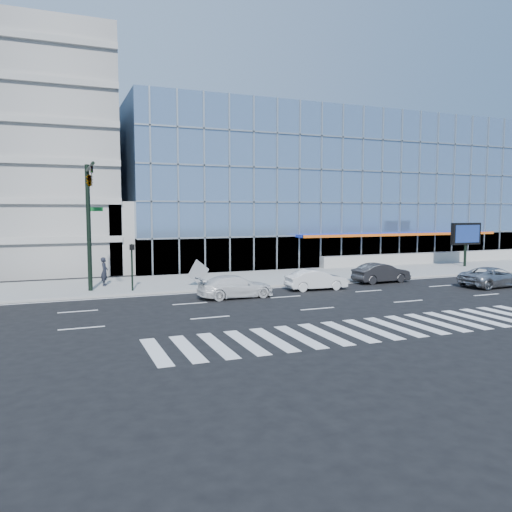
# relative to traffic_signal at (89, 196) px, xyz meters

# --- Properties ---
(ground) EXTENTS (160.00, 160.00, 0.00)m
(ground) POSITION_rel_traffic_signal_xyz_m (11.00, -4.57, -6.16)
(ground) COLOR black
(ground) RESTS_ON ground
(sidewalk) EXTENTS (120.00, 8.00, 0.15)m
(sidewalk) POSITION_rel_traffic_signal_xyz_m (11.00, 3.43, -6.09)
(sidewalk) COLOR gray
(sidewalk) RESTS_ON ground
(theatre_building) EXTENTS (42.00, 26.00, 15.00)m
(theatre_building) POSITION_rel_traffic_signal_xyz_m (25.00, 21.43, 1.34)
(theatre_building) COLOR #6685AB
(theatre_building) RESTS_ON ground
(ramp_block) EXTENTS (6.00, 8.00, 6.00)m
(ramp_block) POSITION_rel_traffic_signal_xyz_m (5.00, 13.43, -3.16)
(ramp_block) COLOR gray
(ramp_block) RESTS_ON ground
(retaining_wall) EXTENTS (30.00, 0.80, 1.00)m
(retaining_wall) POSITION_rel_traffic_signal_xyz_m (35.00, 7.03, -5.51)
(retaining_wall) COLOR gray
(retaining_wall) RESTS_ON sidewalk
(traffic_signal) EXTENTS (1.14, 5.74, 8.00)m
(traffic_signal) POSITION_rel_traffic_signal_xyz_m (0.00, 0.00, 0.00)
(traffic_signal) COLOR black
(traffic_signal) RESTS_ON sidewalk
(ped_signal_post) EXTENTS (0.30, 0.33, 3.00)m
(ped_signal_post) POSITION_rel_traffic_signal_xyz_m (2.50, 0.37, -4.02)
(ped_signal_post) COLOR black
(ped_signal_post) RESTS_ON sidewalk
(marquee_sign) EXTENTS (3.20, 0.43, 4.00)m
(marquee_sign) POSITION_rel_traffic_signal_xyz_m (33.00, 3.42, -3.10)
(marquee_sign) COLOR black
(marquee_sign) RESTS_ON sidewalk
(silver_suv) EXTENTS (5.05, 2.53, 1.37)m
(silver_suv) POSITION_rel_traffic_signal_xyz_m (26.06, -6.23, -5.48)
(silver_suv) COLOR #A8A9AD
(silver_suv) RESTS_ON ground
(white_suv) EXTENTS (4.71, 1.99, 1.35)m
(white_suv) POSITION_rel_traffic_signal_xyz_m (8.06, -3.67, -5.49)
(white_suv) COLOR silver
(white_suv) RESTS_ON ground
(white_sedan) EXTENTS (4.16, 1.66, 1.35)m
(white_sedan) POSITION_rel_traffic_signal_xyz_m (14.06, -2.79, -5.49)
(white_sedan) COLOR silver
(white_sedan) RESTS_ON ground
(dark_sedan) EXTENTS (4.40, 1.73, 1.43)m
(dark_sedan) POSITION_rel_traffic_signal_xyz_m (20.06, -1.67, -5.45)
(dark_sedan) COLOR black
(dark_sedan) RESTS_ON ground
(pedestrian) EXTENTS (0.64, 0.81, 1.95)m
(pedestrian) POSITION_rel_traffic_signal_xyz_m (1.03, 3.26, -5.04)
(pedestrian) COLOR black
(pedestrian) RESTS_ON sidewalk
(tilted_panel) EXTENTS (1.71, 0.73, 1.81)m
(tilted_panel) POSITION_rel_traffic_signal_xyz_m (7.01, 0.95, -5.11)
(tilted_panel) COLOR #A0A0A0
(tilted_panel) RESTS_ON sidewalk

